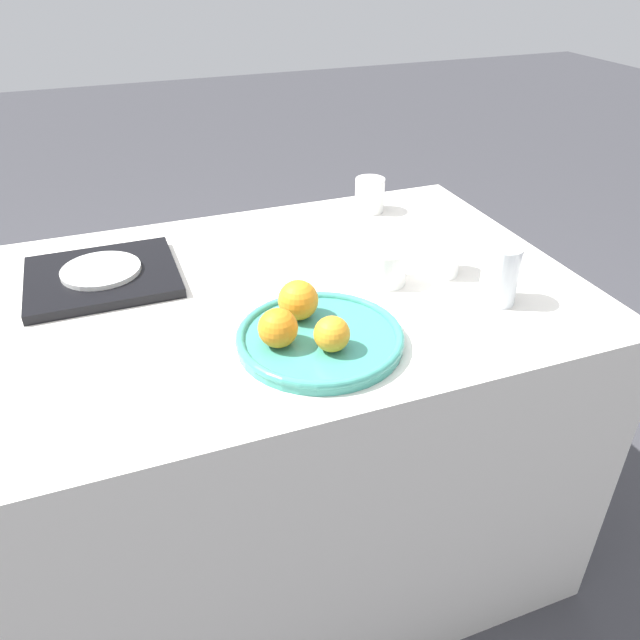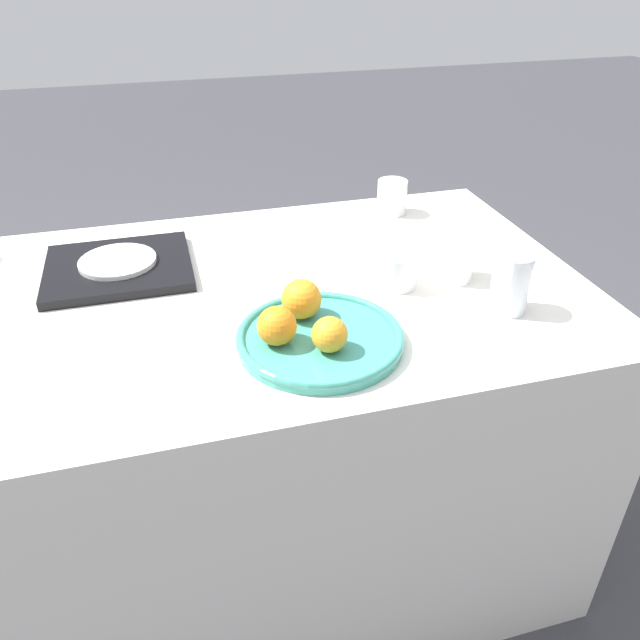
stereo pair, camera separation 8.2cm
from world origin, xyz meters
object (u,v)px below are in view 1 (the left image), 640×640
Objects in this scene: serving_tray at (102,277)px; side_plate at (101,270)px; cup_3 at (370,195)px; cup_1 at (386,267)px; water_glass at (500,275)px; orange_2 at (278,328)px; orange_0 at (332,334)px; cup_0 at (441,256)px; orange_1 at (298,300)px; fruit_platter at (320,338)px.

serving_tray is 0.01m from side_plate.
cup_1 is at bearing -109.41° from cup_3.
cup_3 is at bearing 94.58° from water_glass.
orange_2 and cup_3 have the same top height.
cup_0 reaches higher than orange_0.
orange_1 is 0.57m from cup_3.
cup_3 reaches higher than orange_0.
cup_3 is at bearing 60.00° from orange_0.
cup_3 reaches higher than cup_0.
orange_1 is (-0.02, 0.11, 0.01)m from orange_0.
cup_3 is (0.41, 0.52, -0.01)m from orange_2.
orange_1 is at bearing -165.37° from cup_0.
cup_1 is at bearing 22.87° from orange_1.
water_glass is at bearing 2.58° from orange_2.
serving_tray is at bearing 136.70° from orange_1.
side_plate is 0.68m from cup_3.
serving_tray is 0.70m from cup_0.
cup_0 is 0.36m from cup_3.
orange_2 reaches higher than side_plate.
serving_tray is at bearing 124.94° from orange_2.
water_glass reaches higher than cup_0.
water_glass reaches higher than fruit_platter.
water_glass is 0.22m from cup_1.
cup_0 reaches higher than cup_1.
orange_0 reaches higher than serving_tray.
orange_2 reaches higher than orange_0.
side_plate is at bearing 132.05° from fruit_platter.
water_glass is (0.37, 0.06, 0.01)m from orange_0.
fruit_platter is 2.52× the size of water_glass.
fruit_platter is 0.06m from orange_0.
water_glass is 0.79m from side_plate.
orange_1 is at bearing 172.50° from water_glass.
water_glass is 0.50m from cup_3.
water_glass is at bearing -40.68° from cup_1.
fruit_platter is at bearing -177.06° from water_glass.
cup_1 is (0.54, -0.21, 0.03)m from serving_tray.
cup_1 is (0.20, 0.21, -0.01)m from orange_0.
side_plate reaches higher than serving_tray.
fruit_platter is at bearing 95.08° from orange_0.
orange_1 reaches higher than orange_2.
orange_2 is (-0.08, 0.04, 0.00)m from orange_0.
orange_0 is 0.37m from water_glass.
orange_2 is 0.80× the size of cup_3.
cup_3 reaches higher than side_plate.
fruit_platter is 0.26m from cup_1.
orange_1 is 0.44m from side_plate.
fruit_platter is 4.04× the size of orange_1.
fruit_platter is 4.81× the size of orange_0.
orange_1 is at bearing -127.45° from cup_3.
cup_0 is at bearing 21.72° from orange_2.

